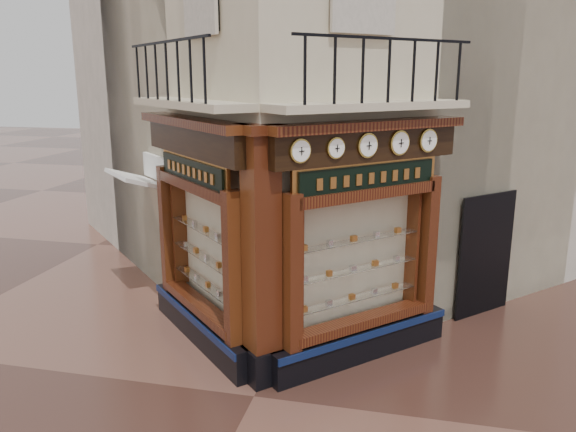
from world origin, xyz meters
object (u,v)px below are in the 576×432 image
(signboard_left, at_px, (193,171))
(clock_e, at_px, (428,141))
(clock_c, at_px, (368,145))
(clock_a, at_px, (300,151))
(clock_b, at_px, (336,148))
(clock_d, at_px, (400,143))
(corner_pilaster, at_px, (262,262))
(awning, at_px, (144,297))
(signboard_right, at_px, (369,178))

(signboard_left, bearing_deg, clock_e, -124.22)
(clock_c, bearing_deg, clock_a, 180.00)
(clock_b, bearing_deg, clock_a, -180.00)
(signboard_left, bearing_deg, clock_d, -130.17)
(corner_pilaster, relative_size, clock_a, 11.62)
(clock_b, height_order, clock_e, clock_e)
(clock_d, height_order, awning, clock_d)
(awning, height_order, signboard_left, signboard_left)
(clock_e, xyz_separation_m, signboard_right, (-0.88, -0.72, -0.52))
(clock_a, xyz_separation_m, clock_c, (0.86, 0.86, -0.00))
(clock_a, height_order, clock_d, clock_d)
(clock_d, bearing_deg, corner_pilaster, 169.31)
(clock_d, height_order, signboard_left, clock_d)
(clock_b, height_order, signboard_right, clock_b)
(clock_c, bearing_deg, signboard_left, 131.56)
(clock_c, xyz_separation_m, signboard_right, (0.02, 0.17, -0.52))
(clock_d, xyz_separation_m, clock_e, (0.44, 0.44, -0.00))
(clock_c, height_order, signboard_right, clock_c)
(clock_b, distance_m, clock_e, 1.87)
(clock_b, xyz_separation_m, signboard_left, (-2.48, 0.60, -0.52))
(clock_d, bearing_deg, signboard_left, 139.83)
(awning, bearing_deg, clock_b, -162.23)
(clock_d, distance_m, awning, 6.57)
(awning, xyz_separation_m, signboard_left, (1.94, -1.68, 3.10))
(clock_d, relative_size, awning, 0.26)
(clock_a, distance_m, clock_b, 0.62)
(clock_b, distance_m, awning, 6.15)
(clock_a, distance_m, signboard_right, 1.45)
(clock_d, distance_m, clock_e, 0.62)
(clock_b, relative_size, clock_c, 0.84)
(awning, distance_m, signboard_left, 4.02)
(clock_a, distance_m, clock_d, 1.86)
(awning, bearing_deg, clock_d, -149.73)
(clock_e, bearing_deg, clock_c, -180.00)
(corner_pilaster, distance_m, clock_c, 2.36)
(clock_e, height_order, signboard_right, clock_e)
(clock_e, bearing_deg, signboard_right, 174.44)
(clock_c, bearing_deg, clock_d, 0.00)
(clock_b, bearing_deg, clock_c, -0.00)
(clock_b, bearing_deg, corner_pilaster, 157.23)
(clock_a, relative_size, signboard_right, 0.17)
(corner_pilaster, xyz_separation_m, awning, (-3.40, 2.69, -1.95))
(clock_e, bearing_deg, corner_pilaster, 171.58)
(clock_b, height_order, signboard_left, clock_b)
(clock_d, bearing_deg, clock_c, -180.00)
(clock_a, bearing_deg, signboard_right, 4.68)
(clock_c, xyz_separation_m, clock_e, (0.90, 0.90, 0.00))
(clock_a, xyz_separation_m, signboard_left, (-2.05, 1.03, -0.52))
(clock_a, height_order, signboard_right, clock_a)
(clock_a, bearing_deg, clock_d, 0.00)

